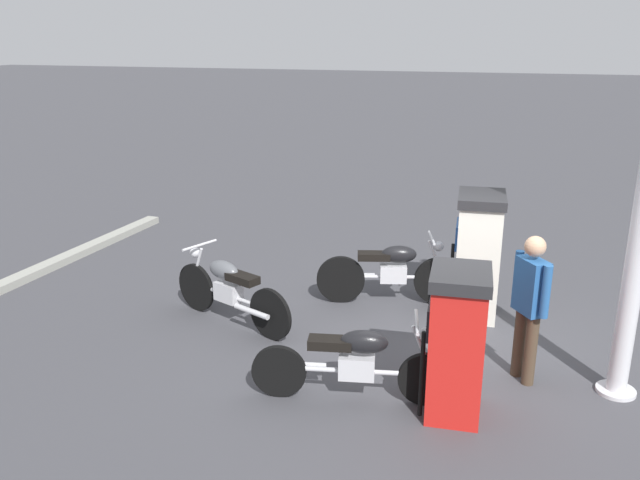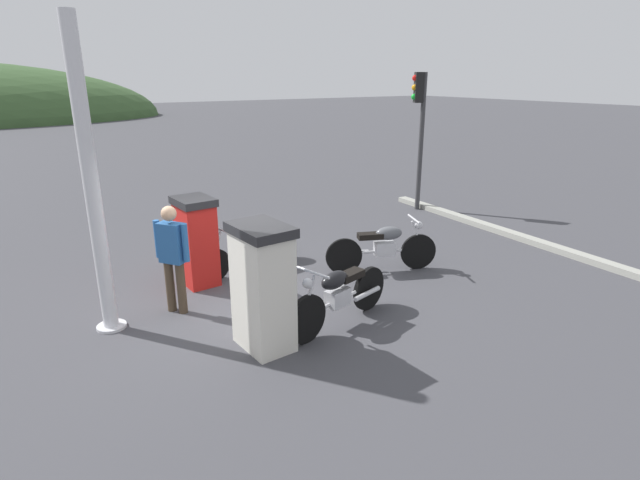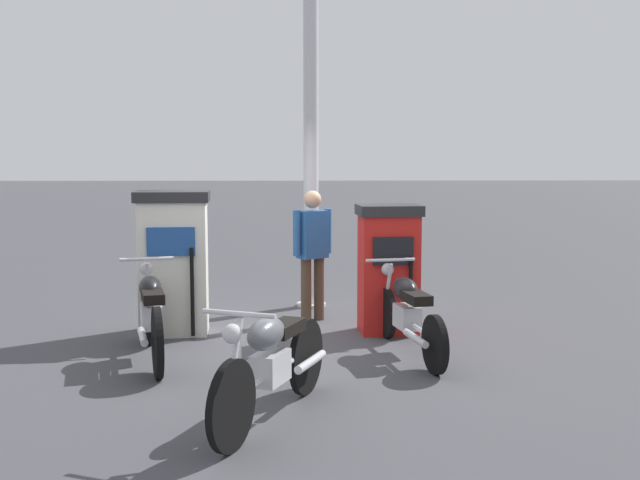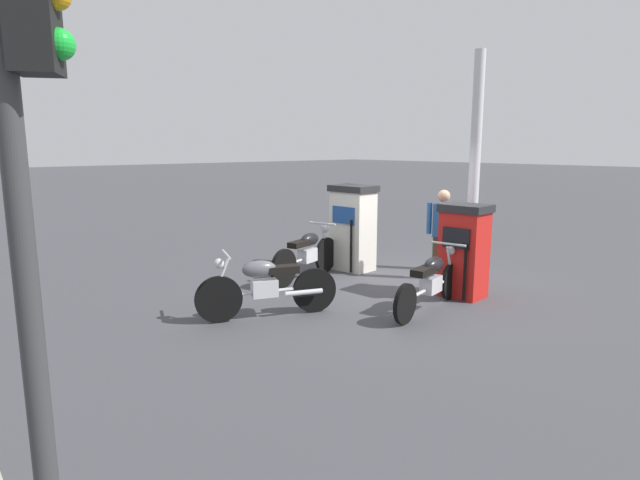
% 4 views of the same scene
% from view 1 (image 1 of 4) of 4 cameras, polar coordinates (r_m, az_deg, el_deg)
% --- Properties ---
extents(ground_plane, '(120.00, 120.00, 0.00)m').
position_cam_1_polar(ground_plane, '(7.89, 10.64, -9.64)').
color(ground_plane, '#424247').
extents(fuel_pump_near, '(0.65, 0.87, 1.65)m').
position_cam_1_polar(fuel_pump_near, '(8.69, 13.65, -1.26)').
color(fuel_pump_near, silver).
rests_on(fuel_pump_near, ground).
extents(fuel_pump_far, '(0.62, 0.76, 1.49)m').
position_cam_1_polar(fuel_pump_far, '(6.43, 11.86, -8.78)').
color(fuel_pump_far, red).
rests_on(fuel_pump_far, ground).
extents(motorcycle_near_pump, '(1.95, 0.72, 0.97)m').
position_cam_1_polar(motorcycle_near_pump, '(8.98, 6.30, -2.69)').
color(motorcycle_near_pump, black).
rests_on(motorcycle_near_pump, ground).
extents(motorcycle_far_pump, '(2.03, 0.63, 0.92)m').
position_cam_1_polar(motorcycle_far_pump, '(6.64, 3.12, -10.53)').
color(motorcycle_far_pump, black).
rests_on(motorcycle_far_pump, ground).
extents(motorcycle_extra, '(1.90, 0.91, 0.96)m').
position_cam_1_polar(motorcycle_extra, '(8.38, -7.98, -4.21)').
color(motorcycle_extra, black).
rests_on(motorcycle_extra, ground).
extents(attendant_person, '(0.41, 0.52, 1.62)m').
position_cam_1_polar(attendant_person, '(7.15, 17.91, -5.02)').
color(attendant_person, '#473828').
rests_on(attendant_person, ground).
extents(road_edge_kerb, '(0.59, 7.72, 0.12)m').
position_cam_1_polar(road_edge_kerb, '(10.56, -26.13, -3.71)').
color(road_edge_kerb, '#9E9E93').
rests_on(road_edge_kerb, ground).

